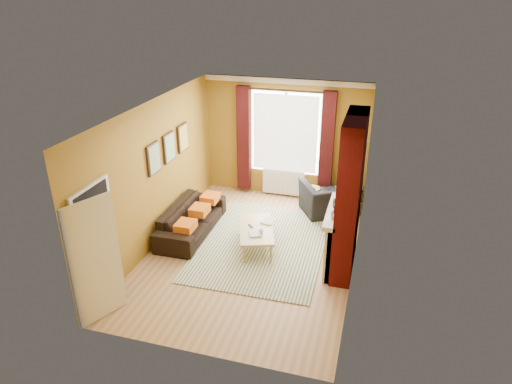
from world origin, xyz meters
TOP-DOWN VIEW (x-y plane):
  - ground at (0.00, 0.00)m, footprint 5.50×5.50m
  - room_walls at (0.63, 0.28)m, footprint 3.82×5.54m
  - striped_rug at (0.12, 0.30)m, footprint 2.43×3.33m
  - sofa at (-1.42, 0.39)m, footprint 0.83×2.07m
  - armchair at (1.17, 2.02)m, footprint 1.47×1.42m
  - coffee_table at (0.02, 0.19)m, footprint 0.98×1.38m
  - wicker_stool at (0.76, 2.31)m, footprint 0.42×0.42m
  - floor_lamp at (1.49, 2.40)m, footprint 0.25×0.25m
  - book_a at (-0.05, -0.07)m, footprint 0.32×0.36m
  - book_b at (0.06, 0.55)m, footprint 0.30×0.37m
  - mug at (0.17, 0.01)m, footprint 0.12×0.12m
  - tv_remote at (-0.10, 0.23)m, footprint 0.13×0.14m

SIDE VIEW (x-z plane):
  - ground at x=0.00m, z-range 0.00..0.00m
  - striped_rug at x=0.12m, z-range 0.00..0.02m
  - wicker_stool at x=0.76m, z-range 0.00..0.44m
  - sofa at x=-1.42m, z-range 0.00..0.60m
  - armchair at x=1.17m, z-range 0.00..0.73m
  - coffee_table at x=0.02m, z-range 0.16..0.58m
  - tv_remote at x=-0.10m, z-range 0.41..0.43m
  - book_b at x=0.06m, z-range 0.41..0.44m
  - book_a at x=-0.05m, z-range 0.41..0.44m
  - mug at x=0.17m, z-range 0.41..0.50m
  - floor_lamp at x=1.49m, z-range 0.46..2.05m
  - room_walls at x=0.63m, z-range -0.04..2.80m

